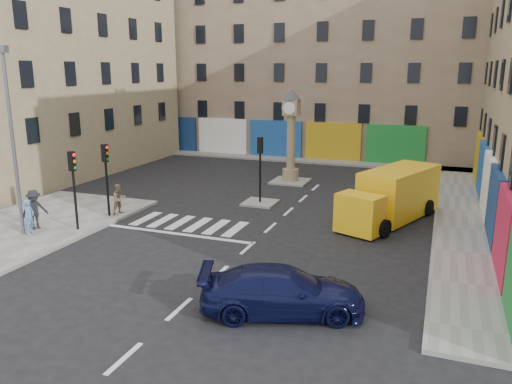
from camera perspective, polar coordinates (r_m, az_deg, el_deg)
The scene contains 17 objects.
ground at distance 20.71m, azimuth -1.97°, elevation -7.32°, with size 120.00×120.00×0.00m, color black.
sidewalk_right at distance 28.81m, azimuth 22.36°, elevation -2.09°, with size 2.60×30.00×0.15m, color gray.
sidewalk_far at distance 42.27m, azimuth 4.55°, elevation 3.74°, with size 32.00×2.40×0.15m, color gray.
island_near at distance 28.47m, azimuth 0.47°, elevation -1.24°, with size 1.80×1.80×0.12m, color gray.
island_far at distance 34.01m, azimuth 3.94°, elevation 1.24°, with size 2.40×2.40×0.12m, color gray.
building_far at distance 47.23m, azimuth 6.78°, elevation 15.02°, with size 32.00×10.00×17.00m, color gray.
building_left at distance 39.85m, azimuth -21.58°, elevation 12.96°, with size 8.00×20.00×15.00m, color #9A8665.
traffic_light_left_near at distance 24.41m, azimuth -20.15°, elevation 1.53°, with size 0.28×0.22×3.70m.
traffic_light_left_far at distance 26.23m, azimuth -16.78°, elevation 2.60°, with size 0.28×0.22×3.70m.
traffic_light_island at distance 27.92m, azimuth 0.48°, elevation 3.78°, with size 0.28×0.22×3.70m.
lamp_post at distance 24.38m, azimuth -26.13°, elevation 6.13°, with size 0.50×0.25×8.30m.
clock_pillar at distance 33.41m, azimuth 4.04°, elevation 7.08°, with size 1.20×1.20×6.10m.
navy_sedan at distance 15.89m, azimuth 3.02°, elevation -11.24°, with size 2.09×5.14×1.49m, color black.
yellow_van at distance 26.04m, azimuth 15.32°, elevation -0.42°, with size 4.54×7.33×2.57m.
pedestrian_blue at distance 24.87m, azimuth -24.49°, elevation -2.60°, with size 0.60×0.39×1.63m, color #5185B9.
pedestrian_tan at distance 26.81m, azimuth -15.37°, elevation -0.76°, with size 0.76×0.60×1.57m, color #967D5C.
pedestrian_dark at distance 25.56m, azimuth -23.99°, elevation -1.84°, with size 1.21×0.70×1.88m, color black.
Camera 1 is at (7.43, -17.82, 7.49)m, focal length 35.00 mm.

